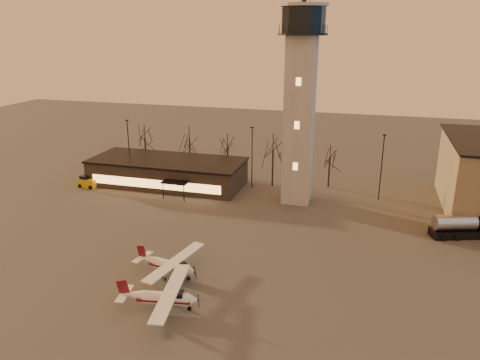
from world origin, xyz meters
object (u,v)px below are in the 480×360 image
object	(u,v)px
terminal	(168,172)
fuel_truck	(462,228)
cessna_rear	(168,300)
cessna_front	(173,268)
service_cart	(88,183)
control_tower	(300,92)

from	to	relation	value
terminal	fuel_truck	xyz separation A→B (m)	(44.05, -8.98, -1.02)
terminal	cessna_rear	xyz separation A→B (m)	(15.32, -33.84, -1.19)
cessna_front	service_cart	world-z (taller)	cessna_front
fuel_truck	service_cart	world-z (taller)	fuel_truck
control_tower	terminal	world-z (taller)	control_tower
cessna_front	service_cart	distance (m)	34.27
cessna_front	terminal	bearing A→B (deg)	126.10
fuel_truck	service_cart	distance (m)	56.26
cessna_front	cessna_rear	distance (m)	6.14
cessna_front	fuel_truck	world-z (taller)	fuel_truck
terminal	cessna_rear	bearing A→B (deg)	-65.65
control_tower	service_cart	bearing A→B (deg)	-174.98
cessna_rear	fuel_truck	size ratio (longest dim) A/B	1.28
control_tower	cessna_rear	distance (m)	35.99
terminal	control_tower	bearing A→B (deg)	-5.15
terminal	service_cart	size ratio (longest dim) A/B	7.94
cessna_rear	control_tower	bearing A→B (deg)	68.59
control_tower	terminal	bearing A→B (deg)	174.85
cessna_front	fuel_truck	bearing A→B (deg)	42.57
terminal	cessna_rear	world-z (taller)	terminal
control_tower	fuel_truck	world-z (taller)	control_tower
cessna_front	control_tower	bearing A→B (deg)	82.28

